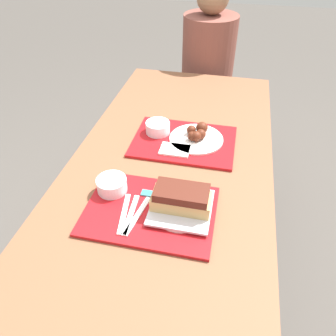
{
  "coord_description": "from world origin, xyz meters",
  "views": [
    {
      "loc": [
        0.2,
        -0.87,
        1.52
      ],
      "look_at": [
        0.01,
        0.01,
        0.78
      ],
      "focal_mm": 35.0,
      "sensor_mm": 36.0,
      "label": 1
    }
  ],
  "objects": [
    {
      "name": "picnic_table",
      "position": [
        0.0,
        0.0,
        0.65
      ],
      "size": [
        0.77,
        1.87,
        0.74
      ],
      "color": "brown",
      "rests_on": "ground_plane"
    },
    {
      "name": "plastic_fork_near",
      "position": [
        -0.06,
        -0.21,
        0.75
      ],
      "size": [
        0.02,
        0.17,
        0.0
      ],
      "color": "white",
      "rests_on": "tray_near"
    },
    {
      "name": "tray_far",
      "position": [
        0.03,
        0.23,
        0.74
      ],
      "size": [
        0.42,
        0.3,
        0.01
      ],
      "color": "#B21419",
      "rests_on": "picnic_table"
    },
    {
      "name": "ground_plane",
      "position": [
        0.0,
        0.0,
        0.0
      ],
      "size": [
        12.0,
        12.0,
        0.0
      ],
      "primitive_type": "plane",
      "color": "#4C4742"
    },
    {
      "name": "plastic_spoon_near",
      "position": [
        -0.08,
        -0.21,
        0.75
      ],
      "size": [
        0.04,
        0.17,
        0.0
      ],
      "color": "white",
      "rests_on": "tray_near"
    },
    {
      "name": "brisket_sandwich_plate",
      "position": [
        0.09,
        -0.15,
        0.79
      ],
      "size": [
        0.19,
        0.19,
        0.09
      ],
      "color": "white",
      "rests_on": "tray_near"
    },
    {
      "name": "bowl_coleslaw_near",
      "position": [
        -0.16,
        -0.11,
        0.78
      ],
      "size": [
        0.1,
        0.1,
        0.05
      ],
      "color": "silver",
      "rests_on": "tray_near"
    },
    {
      "name": "plastic_knife_near",
      "position": [
        -0.04,
        -0.21,
        0.75
      ],
      "size": [
        0.05,
        0.17,
        0.0
      ],
      "color": "white",
      "rests_on": "tray_near"
    },
    {
      "name": "person_seated_across",
      "position": [
        0.02,
        1.16,
        0.77
      ],
      "size": [
        0.33,
        0.33,
        0.72
      ],
      "color": "brown",
      "rests_on": "picnic_bench_far"
    },
    {
      "name": "picnic_bench_far",
      "position": [
        0.0,
        1.16,
        0.38
      ],
      "size": [
        0.73,
        0.28,
        0.46
      ],
      "color": "brown",
      "rests_on": "ground_plane"
    },
    {
      "name": "napkin_far",
      "position": [
        0.01,
        0.16,
        0.75
      ],
      "size": [
        0.12,
        0.08,
        0.01
      ],
      "color": "white",
      "rests_on": "tray_far"
    },
    {
      "name": "wings_plate_far",
      "position": [
        0.08,
        0.25,
        0.77
      ],
      "size": [
        0.22,
        0.22,
        0.06
      ],
      "color": "white",
      "rests_on": "tray_far"
    },
    {
      "name": "condiment_packet",
      "position": [
        -0.04,
        -0.11,
        0.75
      ],
      "size": [
        0.04,
        0.03,
        0.01
      ],
      "color": "teal",
      "rests_on": "tray_near"
    },
    {
      "name": "bowl_coleslaw_far",
      "position": [
        -0.09,
        0.27,
        0.78
      ],
      "size": [
        0.1,
        0.1,
        0.05
      ],
      "color": "silver",
      "rests_on": "tray_far"
    },
    {
      "name": "tray_near",
      "position": [
        -0.01,
        -0.17,
        0.74
      ],
      "size": [
        0.42,
        0.3,
        0.01
      ],
      "color": "#B21419",
      "rests_on": "picnic_table"
    }
  ]
}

